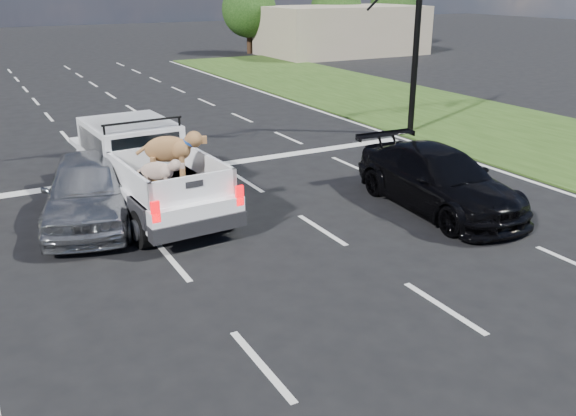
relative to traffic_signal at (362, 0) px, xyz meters
name	(u,v)px	position (x,y,z in m)	size (l,w,h in m)	color
ground	(360,334)	(-7.20, -10.50, -4.73)	(160.00, 160.00, 0.00)	black
road_markings	(207,208)	(-7.20, -3.94, -4.72)	(17.75, 60.00, 0.01)	silver
grass_shoulder_right	(576,148)	(5.80, -4.50, -4.70)	(8.00, 60.00, 0.06)	#284314
traffic_signal	(362,0)	(0.00, 0.00, 0.00)	(9.11, 0.31, 7.00)	black
building_right	(342,30)	(14.80, 23.50, -2.93)	(12.00, 7.00, 3.60)	tan
tree_far_d	(249,10)	(8.80, 27.50, -1.44)	(4.20, 4.20, 5.40)	#332114
tree_far_e	(336,8)	(16.80, 27.50, -1.44)	(4.20, 4.20, 5.40)	#332114
tree_far_f	(394,7)	(22.80, 27.50, -1.44)	(4.20, 4.20, 5.40)	#332114
pickup_truck	(147,167)	(-8.41, -3.16, -3.70)	(2.48, 5.94, 2.19)	black
silver_sedan	(88,189)	(-9.89, -3.46, -3.93)	(1.87, 4.65, 1.58)	#A1A4A8
black_coupe	(439,180)	(-2.20, -6.63, -3.99)	(2.06, 5.07, 1.47)	black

